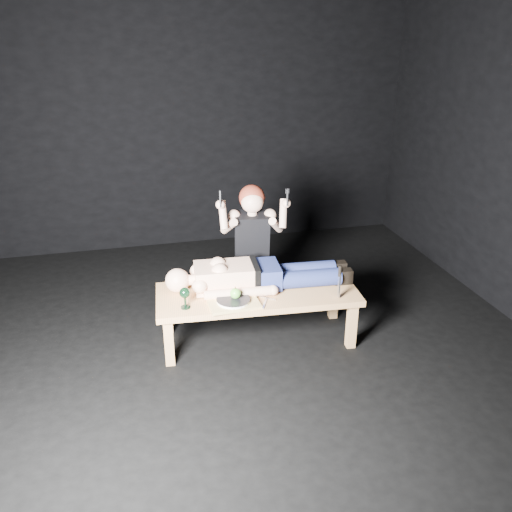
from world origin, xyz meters
name	(u,v)px	position (x,y,z in m)	size (l,w,h in m)	color
ground	(241,351)	(0.00, 0.00, 0.00)	(5.00, 5.00, 0.00)	black
back_wall	(192,117)	(0.00, 2.50, 1.50)	(5.00, 5.00, 0.00)	black
table	(257,316)	(0.18, 0.15, 0.23)	(1.65, 0.62, 0.45)	tan
lying_man	(261,272)	(0.23, 0.25, 0.58)	(1.60, 0.49, 0.26)	#E2B193
kneeling_woman	(251,245)	(0.26, 0.72, 0.63)	(0.67, 0.75, 1.25)	black
serving_tray	(233,303)	(-0.06, -0.01, 0.46)	(0.39, 0.28, 0.02)	tan
plate	(233,300)	(-0.06, -0.01, 0.48)	(0.26, 0.26, 0.02)	white
apple	(235,293)	(-0.04, 0.00, 0.54)	(0.09, 0.09, 0.09)	green
goblet	(185,298)	(-0.43, 0.02, 0.54)	(0.08, 0.08, 0.17)	black
fork_flat	(216,306)	(-0.20, -0.02, 0.45)	(0.02, 0.18, 0.01)	#B2B2B7
knife_flat	(265,303)	(0.18, -0.06, 0.45)	(0.02, 0.18, 0.01)	#B2B2B7
spoon_flat	(266,298)	(0.22, 0.03, 0.45)	(0.02, 0.18, 0.01)	#B2B2B7
carving_knife	(339,282)	(0.78, -0.11, 0.59)	(0.04, 0.04, 0.28)	#B2B2B7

